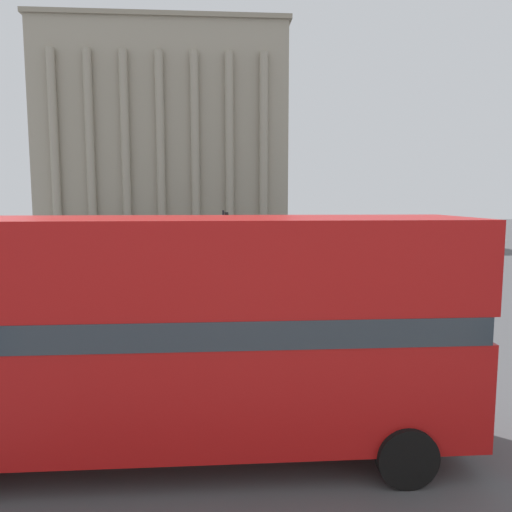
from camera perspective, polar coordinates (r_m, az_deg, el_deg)
double_decker_bus at (r=8.83m, az=-10.37°, el=-8.05°), size 10.58×2.67×4.25m
plaza_building_left at (r=60.99m, az=-10.23°, el=13.47°), size 27.98×12.41×23.77m
traffic_light_near at (r=13.52m, az=-11.12°, el=-2.88°), size 0.42×0.24×3.61m
traffic_light_mid at (r=19.27m, az=-2.10°, el=-0.03°), size 0.42×0.24×3.55m
traffic_light_far at (r=27.08m, az=-3.59°, el=2.37°), size 0.42×0.24×3.91m
car_black at (r=28.30m, az=12.89°, el=-1.36°), size 4.20×1.93×1.35m
pedestrian_red at (r=27.34m, az=-4.14°, el=-0.88°), size 0.32×0.32×1.71m
pedestrian_olive at (r=24.98m, az=3.87°, el=-1.69°), size 0.32×0.32×1.65m
pedestrian_blue at (r=27.17m, az=17.22°, el=-1.35°), size 0.32×0.32×1.61m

